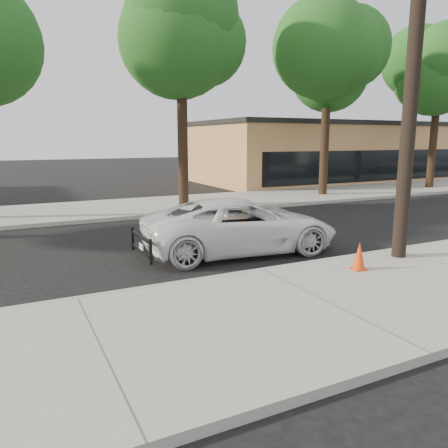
{
  "coord_description": "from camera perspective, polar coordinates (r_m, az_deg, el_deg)",
  "views": [
    {
      "loc": [
        -5.0,
        -10.15,
        3.02
      ],
      "look_at": [
        -0.36,
        -0.9,
        1.0
      ],
      "focal_mm": 35.0,
      "sensor_mm": 36.0,
      "label": 1
    }
  ],
  "objects": [
    {
      "name": "utility_pole",
      "position": [
        11.5,
        23.51,
        18.56
      ],
      "size": [
        1.4,
        0.34,
        9.0
      ],
      "color": "black",
      "rests_on": "near_sidewalk"
    },
    {
      "name": "tree_c",
      "position": [
        19.58,
        -4.82,
        22.47
      ],
      "size": [
        4.96,
        4.8,
        9.55
      ],
      "color": "black",
      "rests_on": "far_sidewalk"
    },
    {
      "name": "curb_near",
      "position": [
        9.92,
        5.01,
        -6.27
      ],
      "size": [
        90.0,
        0.12,
        0.16
      ],
      "primitive_type": "cube",
      "color": "#9E9B93",
      "rests_on": "ground"
    },
    {
      "name": "tree_e",
      "position": [
        29.53,
        26.8,
        17.07
      ],
      "size": [
        4.8,
        4.65,
        9.25
      ],
      "color": "black",
      "rests_on": "far_sidewalk"
    },
    {
      "name": "traffic_cone",
      "position": [
        10.2,
        17.24,
        -4.04
      ],
      "size": [
        0.35,
        0.35,
        0.62
      ],
      "rotation": [
        0.0,
        0.0,
        -0.08
      ],
      "color": "#DF3C0B",
      "rests_on": "near_sidewalk"
    },
    {
      "name": "far_sidewalk",
      "position": [
        19.53,
        -11.49,
        2.16
      ],
      "size": [
        90.0,
        5.0,
        0.15
      ],
      "primitive_type": "cube",
      "color": "gray",
      "rests_on": "ground"
    },
    {
      "name": "police_cruiser",
      "position": [
        11.75,
        2.2,
        -0.19
      ],
      "size": [
        5.49,
        2.97,
        1.46
      ],
      "primitive_type": "imported",
      "rotation": [
        0.0,
        0.0,
        1.47
      ],
      "color": "white",
      "rests_on": "ground"
    },
    {
      "name": "tree_d",
      "position": [
        23.87,
        14.01,
        18.8
      ],
      "size": [
        4.5,
        4.35,
        8.75
      ],
      "color": "black",
      "rests_on": "far_sidewalk"
    },
    {
      "name": "ground",
      "position": [
        11.71,
        -0.39,
        -3.9
      ],
      "size": [
        120.0,
        120.0,
        0.0
      ],
      "primitive_type": "plane",
      "color": "black",
      "rests_on": "ground"
    },
    {
      "name": "building_main",
      "position": [
        33.55,
        12.3,
        9.07
      ],
      "size": [
        18.0,
        10.0,
        4.0
      ],
      "primitive_type": "cube",
      "color": "#AD7048",
      "rests_on": "ground"
    },
    {
      "name": "near_sidewalk",
      "position": [
        8.24,
        13.17,
        -10.21
      ],
      "size": [
        90.0,
        4.4,
        0.15
      ],
      "primitive_type": "cube",
      "color": "gray",
      "rests_on": "ground"
    }
  ]
}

